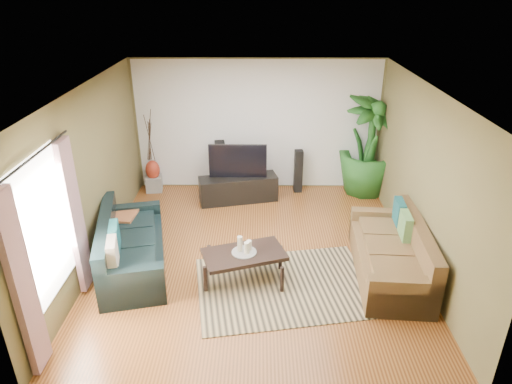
{
  "coord_description": "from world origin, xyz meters",
  "views": [
    {
      "loc": [
        0.06,
        -6.24,
        4.07
      ],
      "look_at": [
        0.0,
        0.2,
        1.05
      ],
      "focal_mm": 32.0,
      "sensor_mm": 36.0,
      "label": 1
    }
  ],
  "objects_px": {
    "tv_stand": "(238,189)",
    "sofa_left": "(132,243)",
    "pedestal": "(154,183)",
    "speaker_left": "(220,167)",
    "sofa_right": "(390,250)",
    "coffee_table": "(244,266)",
    "speaker_right": "(298,171)",
    "side_table": "(122,228)",
    "television": "(238,161)",
    "potted_plant": "(369,145)",
    "vase": "(153,170)"
  },
  "relations": [
    {
      "from": "potted_plant",
      "to": "sofa_right",
      "type": "bearing_deg",
      "value": -94.83
    },
    {
      "from": "sofa_right",
      "to": "pedestal",
      "type": "bearing_deg",
      "value": -121.53
    },
    {
      "from": "vase",
      "to": "side_table",
      "type": "bearing_deg",
      "value": -92.19
    },
    {
      "from": "tv_stand",
      "to": "sofa_left",
      "type": "bearing_deg",
      "value": -135.83
    },
    {
      "from": "coffee_table",
      "to": "speaker_left",
      "type": "bearing_deg",
      "value": 82.07
    },
    {
      "from": "speaker_right",
      "to": "sofa_right",
      "type": "bearing_deg",
      "value": -73.62
    },
    {
      "from": "potted_plant",
      "to": "side_table",
      "type": "bearing_deg",
      "value": -154.92
    },
    {
      "from": "television",
      "to": "speaker_left",
      "type": "xyz_separation_m",
      "value": [
        -0.38,
        0.44,
        -0.3
      ]
    },
    {
      "from": "television",
      "to": "speaker_right",
      "type": "height_order",
      "value": "television"
    },
    {
      "from": "coffee_table",
      "to": "television",
      "type": "xyz_separation_m",
      "value": [
        -0.21,
        2.7,
        0.61
      ]
    },
    {
      "from": "sofa_right",
      "to": "speaker_left",
      "type": "bearing_deg",
      "value": -133.2
    },
    {
      "from": "vase",
      "to": "speaker_right",
      "type": "bearing_deg",
      "value": 0.0
    },
    {
      "from": "side_table",
      "to": "sofa_left",
      "type": "bearing_deg",
      "value": -62.28
    },
    {
      "from": "pedestal",
      "to": "vase",
      "type": "xyz_separation_m",
      "value": [
        0.0,
        0.0,
        0.31
      ]
    },
    {
      "from": "sofa_left",
      "to": "sofa_right",
      "type": "height_order",
      "value": "same"
    },
    {
      "from": "sofa_left",
      "to": "tv_stand",
      "type": "xyz_separation_m",
      "value": [
        1.51,
        2.35,
        -0.17
      ]
    },
    {
      "from": "television",
      "to": "coffee_table",
      "type": "bearing_deg",
      "value": -85.59
    },
    {
      "from": "tv_stand",
      "to": "television",
      "type": "distance_m",
      "value": 0.59
    },
    {
      "from": "sofa_left",
      "to": "speaker_right",
      "type": "relative_size",
      "value": 2.32
    },
    {
      "from": "coffee_table",
      "to": "television",
      "type": "distance_m",
      "value": 2.78
    },
    {
      "from": "speaker_right",
      "to": "side_table",
      "type": "height_order",
      "value": "speaker_right"
    },
    {
      "from": "sofa_left",
      "to": "coffee_table",
      "type": "bearing_deg",
      "value": -113.94
    },
    {
      "from": "coffee_table",
      "to": "potted_plant",
      "type": "relative_size",
      "value": 0.56
    },
    {
      "from": "tv_stand",
      "to": "side_table",
      "type": "xyz_separation_m",
      "value": [
        -1.88,
        -1.64,
        0.02
      ]
    },
    {
      "from": "television",
      "to": "side_table",
      "type": "xyz_separation_m",
      "value": [
        -1.88,
        -1.66,
        -0.57
      ]
    },
    {
      "from": "sofa_right",
      "to": "speaker_left",
      "type": "distance_m",
      "value": 4.06
    },
    {
      "from": "sofa_right",
      "to": "television",
      "type": "xyz_separation_m",
      "value": [
        -2.37,
        2.53,
        0.42
      ]
    },
    {
      "from": "speaker_right",
      "to": "side_table",
      "type": "bearing_deg",
      "value": -150.5
    },
    {
      "from": "tv_stand",
      "to": "television",
      "type": "height_order",
      "value": "television"
    },
    {
      "from": "vase",
      "to": "television",
      "type": "bearing_deg",
      "value": -13.85
    },
    {
      "from": "potted_plant",
      "to": "pedestal",
      "type": "height_order",
      "value": "potted_plant"
    },
    {
      "from": "sofa_left",
      "to": "vase",
      "type": "bearing_deg",
      "value": -6.98
    },
    {
      "from": "sofa_left",
      "to": "coffee_table",
      "type": "relative_size",
      "value": 1.8
    },
    {
      "from": "coffee_table",
      "to": "speaker_right",
      "type": "height_order",
      "value": "speaker_right"
    },
    {
      "from": "speaker_left",
      "to": "pedestal",
      "type": "height_order",
      "value": "speaker_left"
    },
    {
      "from": "pedestal",
      "to": "speaker_left",
      "type": "bearing_deg",
      "value": 0.0
    },
    {
      "from": "tv_stand",
      "to": "speaker_right",
      "type": "relative_size",
      "value": 1.7
    },
    {
      "from": "television",
      "to": "pedestal",
      "type": "height_order",
      "value": "television"
    },
    {
      "from": "coffee_table",
      "to": "television",
      "type": "bearing_deg",
      "value": 75.82
    },
    {
      "from": "sofa_left",
      "to": "pedestal",
      "type": "relative_size",
      "value": 6.54
    },
    {
      "from": "speaker_left",
      "to": "pedestal",
      "type": "relative_size",
      "value": 3.4
    },
    {
      "from": "tv_stand",
      "to": "side_table",
      "type": "height_order",
      "value": "side_table"
    },
    {
      "from": "tv_stand",
      "to": "potted_plant",
      "type": "xyz_separation_m",
      "value": [
        2.62,
        0.46,
        0.78
      ]
    },
    {
      "from": "potted_plant",
      "to": "speaker_left",
      "type": "bearing_deg",
      "value": 180.0
    },
    {
      "from": "potted_plant",
      "to": "pedestal",
      "type": "relative_size",
      "value": 6.46
    },
    {
      "from": "sofa_right",
      "to": "vase",
      "type": "xyz_separation_m",
      "value": [
        -4.17,
        2.98,
        0.04
      ]
    },
    {
      "from": "sofa_right",
      "to": "vase",
      "type": "bearing_deg",
      "value": -121.53
    },
    {
      "from": "sofa_right",
      "to": "potted_plant",
      "type": "height_order",
      "value": "potted_plant"
    },
    {
      "from": "sofa_left",
      "to": "speaker_right",
      "type": "xyz_separation_m",
      "value": [
        2.73,
        2.81,
        0.03
      ]
    },
    {
      "from": "speaker_right",
      "to": "potted_plant",
      "type": "relative_size",
      "value": 0.44
    }
  ]
}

